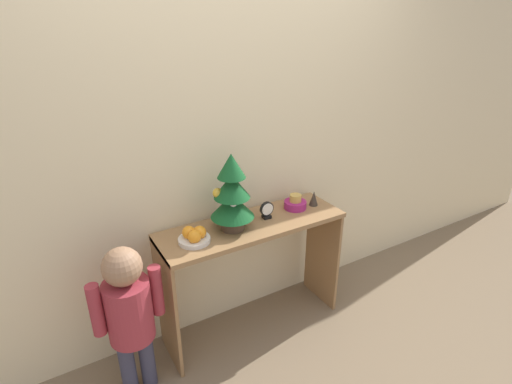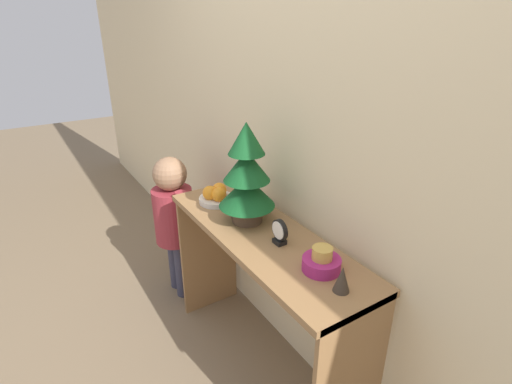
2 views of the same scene
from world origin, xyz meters
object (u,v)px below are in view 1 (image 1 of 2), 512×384
fruit_bowl (194,236)px  desk_clock (267,210)px  singing_bowl (295,203)px  mini_tree (232,193)px  figurine (314,198)px  child_figure (129,309)px

fruit_bowl → desk_clock: 0.50m
singing_bowl → fruit_bowl: bearing=-175.2°
singing_bowl → desk_clock: desk_clock is taller
mini_tree → figurine: (0.61, 0.01, -0.18)m
mini_tree → desk_clock: (0.24, 0.01, -0.17)m
mini_tree → fruit_bowl: size_ratio=2.61×
desk_clock → figurine: 0.37m
desk_clock → child_figure: (-0.92, -0.13, -0.28)m
desk_clock → child_figure: 0.97m
singing_bowl → child_figure: size_ratio=0.16×
mini_tree → singing_bowl: bearing=4.0°
singing_bowl → figurine: 0.14m
mini_tree → child_figure: 0.82m
fruit_bowl → child_figure: 0.50m
fruit_bowl → desk_clock: bearing=4.3°
singing_bowl → child_figure: (-1.15, -0.15, -0.26)m
mini_tree → child_figure: size_ratio=0.51×
desk_clock → mini_tree: bearing=-177.8°
mini_tree → figurine: bearing=0.9°
child_figure → desk_clock: bearing=7.8°
singing_bowl → child_figure: bearing=-172.6°
desk_clock → child_figure: child_figure is taller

